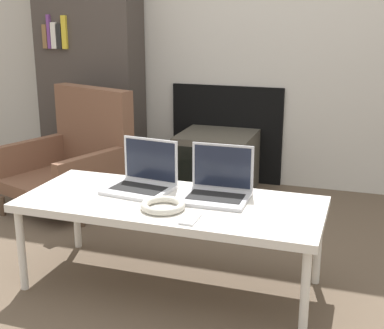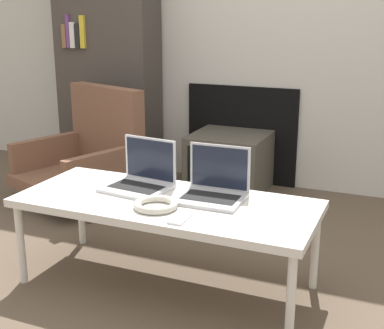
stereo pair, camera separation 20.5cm
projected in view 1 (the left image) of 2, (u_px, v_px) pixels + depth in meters
ground_plane at (161, 300)px, 2.38m from camera, size 14.00×14.00×0.00m
wall_back at (256, 4)px, 3.70m from camera, size 7.00×0.08×2.60m
table at (171, 207)px, 2.40m from camera, size 1.35×0.57×0.42m
laptop_left at (143, 179)px, 2.53m from camera, size 0.32×0.28×0.23m
laptop_right at (218, 187)px, 2.42m from camera, size 0.29×0.25×0.23m
headphones at (163, 206)px, 2.28m from camera, size 0.19×0.19×0.03m
phone at (190, 219)px, 2.17m from camera, size 0.06×0.13×0.01m
tv at (217, 162)px, 3.79m from camera, size 0.52×0.50×0.41m
armchair at (77, 155)px, 3.53m from camera, size 0.84×0.84×0.75m
bookshelf at (90, 60)px, 4.00m from camera, size 0.76×0.32×1.77m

